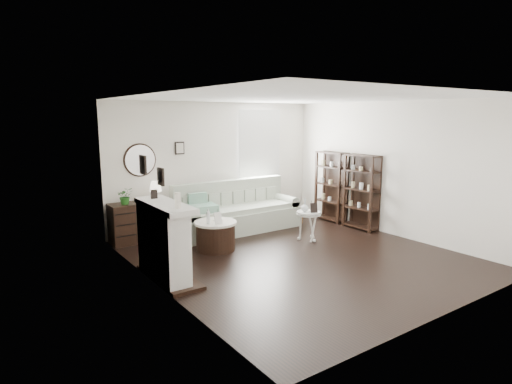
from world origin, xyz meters
TOP-DOWN VIEW (x-y plane):
  - room at (0.73, 2.70)m, footprint 5.50×5.50m
  - fireplace at (-2.32, 0.30)m, footprint 0.50×1.40m
  - shelf_unit_far at (2.33, 1.55)m, footprint 0.30×0.80m
  - shelf_unit_near at (2.33, 0.65)m, footprint 0.30×0.80m
  - sofa at (0.06, 2.08)m, footprint 2.68×0.93m
  - quilt at (-0.81, 1.95)m, footprint 0.60×0.52m
  - suitcase at (1.34, 1.70)m, footprint 0.56×0.33m
  - dresser at (-1.89, 2.47)m, footprint 1.15×0.49m
  - table_lamp at (-1.55, 2.47)m, footprint 0.31×0.31m
  - potted_plant at (-2.18, 2.42)m, footprint 0.32×0.29m
  - drum_table at (-0.99, 1.12)m, footprint 0.76×0.76m
  - pedestal_table at (0.81, 0.62)m, footprint 0.48×0.48m
  - eiffel_drum at (-0.90, 1.17)m, footprint 0.13×0.13m
  - bottle_drum at (-1.18, 1.03)m, footprint 0.06×0.06m
  - card_frame_drum at (-1.04, 0.93)m, footprint 0.17×0.09m
  - eiffel_ped at (0.90, 0.65)m, footprint 0.13×0.13m
  - flask_ped at (0.73, 0.64)m, footprint 0.14×0.14m
  - card_frame_ped at (0.83, 0.50)m, footprint 0.15×0.09m

SIDE VIEW (x-z plane):
  - suitcase at x=1.34m, z-range 0.00..0.36m
  - drum_table at x=-0.99m, z-range 0.00..0.53m
  - sofa at x=0.06m, z-range -0.18..0.87m
  - dresser at x=-1.89m, z-range 0.00..0.76m
  - pedestal_table at x=0.81m, z-range 0.24..0.81m
  - fireplace at x=-2.32m, z-range -0.38..1.46m
  - quilt at x=-0.81m, z-range 0.54..0.68m
  - eiffel_drum at x=-0.90m, z-range 0.53..0.72m
  - card_frame_drum at x=-1.04m, z-range 0.53..0.74m
  - eiffel_ped at x=0.90m, z-range 0.57..0.75m
  - card_frame_ped at x=0.83m, z-range 0.57..0.76m
  - bottle_drum at x=-1.18m, z-range 0.53..0.80m
  - flask_ped at x=0.73m, z-range 0.57..0.84m
  - shelf_unit_far at x=2.33m, z-range 0.00..1.60m
  - shelf_unit_near at x=2.33m, z-range 0.00..1.60m
  - potted_plant at x=-2.18m, z-range 0.76..1.09m
  - table_lamp at x=-1.55m, z-range 0.76..1.14m
  - room at x=0.73m, z-range -1.15..4.35m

